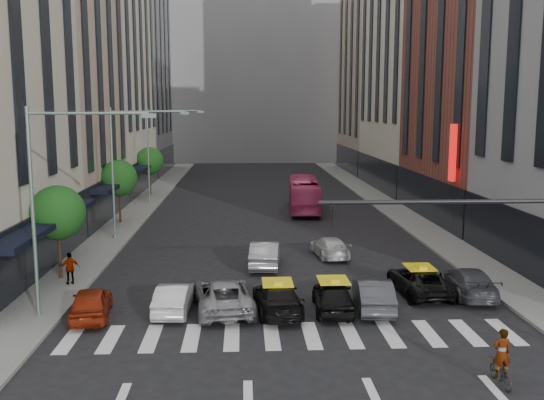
{
  "coord_description": "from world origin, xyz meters",
  "views": [
    {
      "loc": [
        -2.13,
        -21.68,
        9.03
      ],
      "look_at": [
        -0.49,
        11.66,
        4.0
      ],
      "focal_mm": 40.0,
      "sensor_mm": 36.0,
      "label": 1
    }
  ],
  "objects": [
    {
      "name": "taxi_center",
      "position": [
        1.9,
        4.36,
        0.72
      ],
      "size": [
        1.88,
        4.27,
        1.43
      ],
      "primitive_type": "imported",
      "rotation": [
        0.0,
        0.0,
        3.1
      ],
      "color": "black",
      "rests_on": "ground"
    },
    {
      "name": "bus",
      "position": [
        3.38,
        31.71,
        1.48
      ],
      "size": [
        3.17,
        10.73,
        2.95
      ],
      "primitive_type": "imported",
      "rotation": [
        0.0,
        0.0,
        3.08
      ],
      "color": "#DF417C",
      "rests_on": "ground"
    },
    {
      "name": "pedestrian_far",
      "position": [
        -10.95,
        8.81,
        0.97
      ],
      "size": [
        1.04,
        0.79,
        1.65
      ],
      "primitive_type": "imported",
      "rotation": [
        0.0,
        0.0,
        3.6
      ],
      "color": "gray",
      "rests_on": "sidewalk_left"
    },
    {
      "name": "ground",
      "position": [
        0.0,
        0.0,
        0.0
      ],
      "size": [
        160.0,
        160.0,
        0.0
      ],
      "primitive_type": "plane",
      "color": "black",
      "rests_on": "ground"
    },
    {
      "name": "building_far",
      "position": [
        0.0,
        85.0,
        18.0
      ],
      "size": [
        30.0,
        10.0,
        36.0
      ],
      "primitive_type": "cube",
      "color": "gray",
      "rests_on": "ground"
    },
    {
      "name": "car_row2_right",
      "position": [
        3.2,
        14.52,
        0.62
      ],
      "size": [
        2.31,
        4.46,
        1.24
      ],
      "primitive_type": "imported",
      "rotation": [
        0.0,
        0.0,
        3.28
      ],
      "color": "silver",
      "rests_on": "ground"
    },
    {
      "name": "streetlamp_near",
      "position": [
        -10.04,
        4.0,
        5.9
      ],
      "size": [
        5.38,
        0.25,
        9.0
      ],
      "color": "gray",
      "rests_on": "sidewalk_left"
    },
    {
      "name": "streetlamp_mid",
      "position": [
        -10.04,
        20.0,
        5.9
      ],
      "size": [
        5.38,
        0.25,
        9.0
      ],
      "color": "gray",
      "rests_on": "sidewalk_left"
    },
    {
      "name": "tree_far",
      "position": [
        -11.8,
        42.0,
        3.65
      ],
      "size": [
        2.88,
        2.88,
        4.95
      ],
      "color": "black",
      "rests_on": "sidewalk_left"
    },
    {
      "name": "liberty_sign",
      "position": [
        12.6,
        20.0,
        6.0
      ],
      "size": [
        0.3,
        0.7,
        4.0
      ],
      "color": "red",
      "rests_on": "ground"
    },
    {
      "name": "building_right_b",
      "position": [
        17.0,
        27.0,
        13.0
      ],
      "size": [
        8.0,
        18.0,
        26.0
      ],
      "primitive_type": "cube",
      "color": "brown",
      "rests_on": "ground"
    },
    {
      "name": "motorcycle",
      "position": [
        6.33,
        -3.19,
        0.41
      ],
      "size": [
        0.59,
        1.58,
        0.82
      ],
      "primitive_type": "imported",
      "rotation": [
        0.0,
        0.0,
        3.17
      ],
      "color": "black",
      "rests_on": "ground"
    },
    {
      "name": "building_right_c",
      "position": [
        17.0,
        46.0,
        20.0
      ],
      "size": [
        8.0,
        20.0,
        40.0
      ],
      "primitive_type": "cube",
      "color": "beige",
      "rests_on": "ground"
    },
    {
      "name": "taxi_right",
      "position": [
        6.53,
        6.78,
        0.66
      ],
      "size": [
        2.53,
        4.91,
        1.32
      ],
      "primitive_type": "imported",
      "rotation": [
        0.0,
        0.0,
        3.21
      ],
      "color": "black",
      "rests_on": "ground"
    },
    {
      "name": "car_grey_mid",
      "position": [
        3.76,
        4.55,
        0.73
      ],
      "size": [
        1.92,
        4.53,
        1.45
      ],
      "primitive_type": "imported",
      "rotation": [
        0.0,
        0.0,
        3.05
      ],
      "color": "#37393E",
      "rests_on": "ground"
    },
    {
      "name": "building_right_d",
      "position": [
        17.0,
        65.0,
        14.0
      ],
      "size": [
        8.0,
        18.0,
        28.0
      ],
      "primitive_type": "cube",
      "color": "tan",
      "rests_on": "ground"
    },
    {
      "name": "rider",
      "position": [
        6.33,
        -3.19,
        1.67
      ],
      "size": [
        0.63,
        0.42,
        1.69
      ],
      "primitive_type": "imported",
      "rotation": [
        0.0,
        0.0,
        3.17
      ],
      "color": "gray",
      "rests_on": "motorcycle"
    },
    {
      "name": "tree_near",
      "position": [
        -11.8,
        10.0,
        3.65
      ],
      "size": [
        2.88,
        2.88,
        4.95
      ],
      "color": "black",
      "rests_on": "sidewalk_left"
    },
    {
      "name": "building_left_c",
      "position": [
        -17.0,
        46.0,
        18.0
      ],
      "size": [
        8.0,
        20.0,
        36.0
      ],
      "primitive_type": "cube",
      "color": "beige",
      "rests_on": "ground"
    },
    {
      "name": "car_silver",
      "position": [
        -3.03,
        4.74,
        0.73
      ],
      "size": [
        3.06,
        5.53,
        1.46
      ],
      "primitive_type": "imported",
      "rotation": [
        0.0,
        0.0,
        3.27
      ],
      "color": "gray",
      "rests_on": "ground"
    },
    {
      "name": "sidewalk_right",
      "position": [
        11.5,
        30.0,
        0.07
      ],
      "size": [
        3.0,
        96.0,
        0.15
      ],
      "primitive_type": "cube",
      "color": "slate",
      "rests_on": "ground"
    },
    {
      "name": "car_grey_curb",
      "position": [
        8.84,
        6.36,
        0.69
      ],
      "size": [
        2.25,
        4.86,
        1.37
      ],
      "primitive_type": "imported",
      "rotation": [
        0.0,
        0.0,
        3.07
      ],
      "color": "#404148",
      "rests_on": "ground"
    },
    {
      "name": "building_left_d",
      "position": [
        -17.0,
        65.0,
        15.0
      ],
      "size": [
        8.0,
        18.0,
        30.0
      ],
      "primitive_type": "cube",
      "color": "gray",
      "rests_on": "ground"
    },
    {
      "name": "sidewalk_left",
      "position": [
        -11.5,
        30.0,
        0.07
      ],
      "size": [
        3.0,
        96.0,
        0.15
      ],
      "primitive_type": "cube",
      "color": "slate",
      "rests_on": "ground"
    },
    {
      "name": "tree_mid",
      "position": [
        -11.8,
        26.0,
        3.65
      ],
      "size": [
        2.88,
        2.88,
        4.95
      ],
      "color": "black",
      "rests_on": "sidewalk_left"
    },
    {
      "name": "streetlamp_far",
      "position": [
        -10.04,
        36.0,
        5.9
      ],
      "size": [
        5.38,
        0.25,
        9.0
      ],
      "color": "gray",
      "rests_on": "sidewalk_left"
    },
    {
      "name": "car_white_front",
      "position": [
        -5.2,
        4.62,
        0.67
      ],
      "size": [
        1.63,
        4.12,
        1.33
      ],
      "primitive_type": "imported",
      "rotation": [
        0.0,
        0.0,
        3.09
      ],
      "color": "#B8B8B8",
      "rests_on": "ground"
    },
    {
      "name": "car_row2_left",
      "position": [
        -0.86,
        12.32,
        0.76
      ],
      "size": [
        2.02,
        4.76,
        1.53
      ],
      "primitive_type": "imported",
      "rotation": [
        0.0,
        0.0,
        3.05
      ],
      "color": "#9F9EA4",
      "rests_on": "ground"
    },
    {
      "name": "traffic_signal",
      "position": [
        7.69,
        -1.0,
        4.47
      ],
      "size": [
        10.1,
        0.2,
        6.0
      ],
      "color": "black",
      "rests_on": "ground"
    },
    {
      "name": "car_red",
      "position": [
        -8.76,
        4.05,
        0.69
      ],
      "size": [
        2.14,
        4.21,
        1.38
      ],
      "primitive_type": "imported",
      "rotation": [
        0.0,
        0.0,
        3.27
      ],
      "color": "maroon",
      "rests_on": "ground"
    },
    {
      "name": "building_left_b",
      "position": [
        -17.0,
        28.0,
        12.0
      ],
      "size": [
        8.0,
        16.0,
        24.0
      ],
      "primitive_type": "cube",
      "color": "tan",
      "rests_on": "ground"
    },
    {
      "name": "taxi_left",
      "position": [
        -0.61,
        4.33,
        0.69
      ],
      "size": [
        2.27,
        4.86,
        1.37
      ],
      "primitive_type": "imported",
      "rotation": [
        0.0,
        0.0,
        3.22
      ],
      "color": "black",
      "rests_on": "ground"
    }
  ]
}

